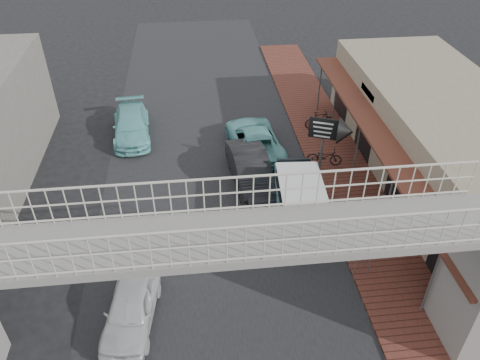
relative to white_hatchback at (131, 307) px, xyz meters
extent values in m
plane|color=black|center=(3.08, 2.24, -0.66)|extent=(120.00, 120.00, 0.00)
cube|color=black|center=(3.08, 2.24, -0.65)|extent=(10.00, 60.00, 0.01)
cube|color=brown|center=(9.58, 5.24, -0.61)|extent=(3.00, 40.00, 0.10)
cube|color=gray|center=(14.08, 6.24, 1.34)|extent=(6.00, 18.00, 4.00)
cube|color=brown|center=(10.78, 6.24, 2.24)|extent=(1.80, 18.00, 0.12)
cube|color=silver|center=(11.13, 9.74, 2.64)|extent=(0.08, 2.60, 0.90)
cube|color=#B21914|center=(11.13, 3.24, 2.64)|extent=(0.08, 2.20, 0.80)
cube|color=gray|center=(10.68, -1.76, 1.84)|extent=(1.20, 2.40, 5.00)
cube|color=gray|center=(3.08, -1.76, 4.46)|extent=(14.00, 2.00, 0.24)
cube|color=beige|center=(3.08, -0.81, 5.13)|extent=(14.00, 0.08, 1.10)
cube|color=beige|center=(3.08, -2.71, 5.13)|extent=(14.00, 0.08, 1.10)
imported|color=silver|center=(0.00, 0.00, 0.00)|extent=(2.05, 4.04, 1.32)
imported|color=black|center=(5.02, 7.44, 0.11)|extent=(2.10, 4.81, 1.54)
imported|color=#6FBEC0|center=(5.58, 10.20, 0.06)|extent=(2.90, 5.38, 1.43)
imported|color=#79CFD3|center=(-0.92, 12.46, 0.02)|extent=(2.28, 4.83, 1.36)
cylinder|color=black|center=(6.01, 6.10, -0.29)|extent=(0.31, 0.75, 0.74)
cylinder|color=black|center=(7.65, 5.98, -0.29)|extent=(0.31, 0.75, 0.74)
cylinder|color=black|center=(5.80, 3.27, -0.29)|extent=(0.31, 0.75, 0.74)
cylinder|color=black|center=(7.44, 3.15, -0.29)|extent=(0.31, 0.75, 0.74)
cube|color=#6DA8BD|center=(6.70, 4.31, 0.58)|extent=(2.03, 3.49, 1.42)
cube|color=#6DA8BD|center=(6.84, 6.25, 0.34)|extent=(1.77, 1.07, 0.95)
cube|color=black|center=(6.70, 4.31, 0.97)|extent=(2.03, 2.86, 0.53)
cube|color=silver|center=(6.70, 4.31, 1.32)|extent=(2.05, 3.49, 0.06)
imported|color=black|center=(8.86, 8.42, -0.10)|extent=(1.83, 1.00, 0.91)
imported|color=black|center=(9.52, 12.03, -0.05)|extent=(1.74, 0.67, 1.02)
cylinder|color=#59595B|center=(8.15, 1.51, 0.48)|extent=(0.04, 0.04, 2.08)
cylinder|color=#59595B|center=(8.64, 1.48, 0.48)|extent=(0.04, 0.04, 2.08)
cylinder|color=#59595B|center=(8.12, 1.02, 0.48)|extent=(0.04, 0.04, 2.08)
cylinder|color=#59595B|center=(8.61, 0.99, 0.48)|extent=(0.04, 0.04, 2.08)
cylinder|color=silver|center=(8.38, 1.25, 1.87)|extent=(0.69, 0.28, 0.67)
cylinder|color=beige|center=(8.37, 1.13, 1.87)|extent=(0.59, 0.06, 0.59)
cylinder|color=beige|center=(8.39, 1.38, 1.87)|extent=(0.59, 0.06, 0.59)
cylinder|color=#59595B|center=(8.28, 7.21, 1.07)|extent=(0.11, 0.11, 3.26)
cube|color=black|center=(8.27, 7.18, 2.25)|extent=(1.27, 0.57, 1.01)
cone|color=black|center=(9.15, 6.82, 2.25)|extent=(1.09, 1.40, 1.23)
cube|color=white|center=(8.20, 7.16, 2.19)|extent=(0.84, 0.34, 0.67)
camera|label=1|loc=(2.52, -10.49, 12.73)|focal=35.00mm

